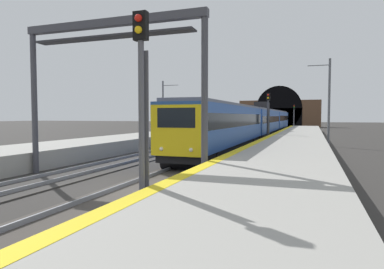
{
  "coord_description": "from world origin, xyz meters",
  "views": [
    {
      "loc": [
        -11.6,
        -6.27,
        2.85
      ],
      "look_at": [
        9.54,
        1.28,
        1.63
      ],
      "focal_mm": 31.71,
      "sensor_mm": 36.0,
      "label": 1
    }
  ],
  "objects_px": {
    "train_adjacent_platform": "(236,120)",
    "railway_signal_far": "(294,114)",
    "overhead_signal_gantry": "(111,58)",
    "catenary_mast_near": "(163,109)",
    "train_main_approaching": "(261,122)",
    "catenary_mast_far": "(329,102)",
    "railway_signal_near": "(142,101)",
    "railway_signal_mid": "(268,114)"
  },
  "relations": [
    {
      "from": "train_adjacent_platform",
      "to": "railway_signal_far",
      "type": "xyz_separation_m",
      "value": [
        34.22,
        -6.68,
        1.12
      ]
    },
    {
      "from": "railway_signal_near",
      "to": "overhead_signal_gantry",
      "type": "distance_m",
      "value": 7.1
    },
    {
      "from": "railway_signal_far",
      "to": "railway_signal_mid",
      "type": "bearing_deg",
      "value": 0.0
    },
    {
      "from": "train_adjacent_platform",
      "to": "railway_signal_mid",
      "type": "bearing_deg",
      "value": -156.86
    },
    {
      "from": "railway_signal_mid",
      "to": "railway_signal_far",
      "type": "relative_size",
      "value": 0.92
    },
    {
      "from": "train_main_approaching",
      "to": "railway_signal_far",
      "type": "relative_size",
      "value": 10.19
    },
    {
      "from": "overhead_signal_gantry",
      "to": "catenary_mast_near",
      "type": "height_order",
      "value": "catenary_mast_near"
    },
    {
      "from": "railway_signal_mid",
      "to": "overhead_signal_gantry",
      "type": "height_order",
      "value": "overhead_signal_gantry"
    },
    {
      "from": "catenary_mast_near",
      "to": "railway_signal_near",
      "type": "bearing_deg",
      "value": -156.42
    },
    {
      "from": "train_adjacent_platform",
      "to": "railway_signal_far",
      "type": "relative_size",
      "value": 7.45
    },
    {
      "from": "railway_signal_far",
      "to": "catenary_mast_far",
      "type": "height_order",
      "value": "catenary_mast_far"
    },
    {
      "from": "railway_signal_near",
      "to": "railway_signal_mid",
      "type": "height_order",
      "value": "railway_signal_near"
    },
    {
      "from": "train_main_approaching",
      "to": "railway_signal_near",
      "type": "relative_size",
      "value": 10.26
    },
    {
      "from": "overhead_signal_gantry",
      "to": "train_adjacent_platform",
      "type": "bearing_deg",
      "value": 3.62
    },
    {
      "from": "train_main_approaching",
      "to": "catenary_mast_far",
      "type": "height_order",
      "value": "catenary_mast_far"
    },
    {
      "from": "railway_signal_near",
      "to": "overhead_signal_gantry",
      "type": "bearing_deg",
      "value": -140.22
    },
    {
      "from": "train_main_approaching",
      "to": "overhead_signal_gantry",
      "type": "xyz_separation_m",
      "value": [
        -30.54,
        2.36,
        3.33
      ]
    },
    {
      "from": "railway_signal_near",
      "to": "railway_signal_mid",
      "type": "distance_m",
      "value": 27.02
    },
    {
      "from": "catenary_mast_near",
      "to": "catenary_mast_far",
      "type": "bearing_deg",
      "value": -107.98
    },
    {
      "from": "catenary_mast_near",
      "to": "overhead_signal_gantry",
      "type": "bearing_deg",
      "value": -160.1
    },
    {
      "from": "train_main_approaching",
      "to": "railway_signal_far",
      "type": "distance_m",
      "value": 41.03
    },
    {
      "from": "railway_signal_near",
      "to": "train_main_approaching",
      "type": "bearing_deg",
      "value": -176.87
    },
    {
      "from": "railway_signal_far",
      "to": "overhead_signal_gantry",
      "type": "distance_m",
      "value": 71.67
    },
    {
      "from": "train_adjacent_platform",
      "to": "railway_signal_mid",
      "type": "height_order",
      "value": "railway_signal_mid"
    },
    {
      "from": "train_main_approaching",
      "to": "railway_signal_near",
      "type": "height_order",
      "value": "railway_signal_near"
    },
    {
      "from": "overhead_signal_gantry",
      "to": "catenary_mast_near",
      "type": "relative_size",
      "value": 1.23
    },
    {
      "from": "catenary_mast_near",
      "to": "catenary_mast_far",
      "type": "xyz_separation_m",
      "value": [
        -6.48,
        -19.98,
        0.37
      ]
    },
    {
      "from": "railway_signal_near",
      "to": "overhead_signal_gantry",
      "type": "relative_size",
      "value": 0.61
    },
    {
      "from": "railway_signal_mid",
      "to": "overhead_signal_gantry",
      "type": "bearing_deg",
      "value": -11.18
    },
    {
      "from": "railway_signal_far",
      "to": "railway_signal_near",
      "type": "bearing_deg",
      "value": 0.0
    },
    {
      "from": "railway_signal_near",
      "to": "catenary_mast_far",
      "type": "bearing_deg",
      "value": 167.81
    },
    {
      "from": "railway_signal_near",
      "to": "railway_signal_far",
      "type": "height_order",
      "value": "railway_signal_far"
    },
    {
      "from": "train_adjacent_platform",
      "to": "railway_signal_near",
      "type": "distance_m",
      "value": 43.0
    },
    {
      "from": "overhead_signal_gantry",
      "to": "train_main_approaching",
      "type": "bearing_deg",
      "value": -4.42
    },
    {
      "from": "overhead_signal_gantry",
      "to": "catenary_mast_far",
      "type": "distance_m",
      "value": 23.38
    },
    {
      "from": "train_main_approaching",
      "to": "catenary_mast_far",
      "type": "relative_size",
      "value": 6.97
    },
    {
      "from": "railway_signal_mid",
      "to": "railway_signal_near",
      "type": "bearing_deg",
      "value": 0.0
    },
    {
      "from": "train_adjacent_platform",
      "to": "catenary_mast_near",
      "type": "xyz_separation_m",
      "value": [
        -9.7,
        7.62,
        1.59
      ]
    },
    {
      "from": "train_adjacent_platform",
      "to": "railway_signal_far",
      "type": "distance_m",
      "value": 34.88
    },
    {
      "from": "catenary_mast_near",
      "to": "catenary_mast_far",
      "type": "distance_m",
      "value": 21.01
    },
    {
      "from": "train_main_approaching",
      "to": "train_adjacent_platform",
      "type": "xyz_separation_m",
      "value": [
        6.75,
        4.72,
        0.12
      ]
    },
    {
      "from": "railway_signal_far",
      "to": "catenary_mast_near",
      "type": "bearing_deg",
      "value": -18.03
    }
  ]
}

